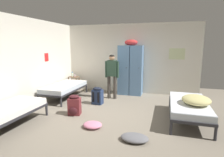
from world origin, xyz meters
The scene contains 15 objects.
ground_plane centered at (0.00, 0.00, 0.00)m, with size 8.20×8.20×0.00m, color gray.
room_backdrop centered at (-1.27, 1.31, 1.34)m, with size 5.24×5.16×2.67m.
locker_bank centered at (0.13, 2.27, 0.97)m, with size 0.90×0.55×2.07m.
shelf_unit centered at (-2.26, 2.22, 0.35)m, with size 0.38×0.30×0.57m.
bed_left_front centered at (-2.01, -1.48, 0.38)m, with size 0.90×1.90×0.49m.
bed_right centered at (2.01, 0.19, 0.38)m, with size 0.90×1.90×0.49m.
bed_left_rear centered at (-2.01, 1.07, 0.38)m, with size 0.90×1.90×0.49m.
bedding_heap centered at (2.14, 0.02, 0.59)m, with size 0.65×0.73×0.21m.
person_traveler centered at (-0.38, 1.49, 0.93)m, with size 0.49×0.22×1.54m.
water_bottle centered at (-2.34, 2.24, 0.66)m, with size 0.07×0.07×0.20m.
lotion_bottle centered at (-2.19, 2.18, 0.63)m, with size 0.05×0.05×0.14m.
backpack_maroon centered at (-0.90, -0.30, 0.26)m, with size 0.36×0.38×0.55m.
backpack_navy centered at (-0.63, 0.76, 0.26)m, with size 0.34×0.35×0.55m.
clothes_pile_pink centered at (-0.12, -0.89, 0.06)m, with size 0.44×0.38×0.13m.
clothes_pile_grey centered at (0.91, -1.20, 0.06)m, with size 0.55×0.39×0.13m.
Camera 1 is at (1.45, -4.53, 1.86)m, focal length 29.38 mm.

